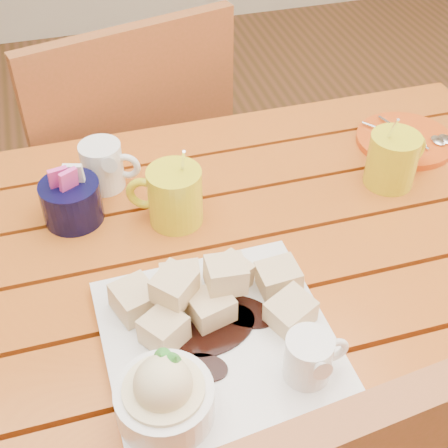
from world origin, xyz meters
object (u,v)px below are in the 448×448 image
object	(u,v)px
table	(213,325)
coffee_mug_right	(393,159)
orange_saucer	(406,140)
chair_far	(125,174)
dessert_plate	(208,344)
coffee_mug_left	(173,195)

from	to	relation	value
table	coffee_mug_right	xyz separation A→B (m)	(0.34, 0.13, 0.15)
coffee_mug_right	table	bearing A→B (deg)	-176.75
orange_saucer	chair_far	size ratio (longest dim) A/B	0.19
table	dessert_plate	size ratio (longest dim) A/B	4.21
coffee_mug_left	table	bearing A→B (deg)	-56.68
coffee_mug_left	chair_far	bearing A→B (deg)	117.33
orange_saucer	coffee_mug_right	bearing A→B (deg)	-131.25
dessert_plate	table	bearing A→B (deg)	72.74
table	dessert_plate	bearing A→B (deg)	-107.26
coffee_mug_left	chair_far	distance (m)	0.54
coffee_mug_left	orange_saucer	bearing A→B (deg)	34.91
table	coffee_mug_left	xyz separation A→B (m)	(-0.02, 0.13, 0.16)
dessert_plate	chair_far	world-z (taller)	chair_far
chair_far	coffee_mug_left	bearing A→B (deg)	79.16
coffee_mug_left	coffee_mug_right	bearing A→B (deg)	22.74
coffee_mug_left	coffee_mug_right	xyz separation A→B (m)	(0.36, -0.01, -0.00)
dessert_plate	chair_far	xyz separation A→B (m)	(-0.01, 0.73, -0.27)
table	dessert_plate	world-z (taller)	dessert_plate
coffee_mug_right	orange_saucer	size ratio (longest dim) A/B	0.78
coffee_mug_left	orange_saucer	distance (m)	0.45
chair_far	dessert_plate	bearing A→B (deg)	76.32
table	coffee_mug_right	world-z (taller)	coffee_mug_right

